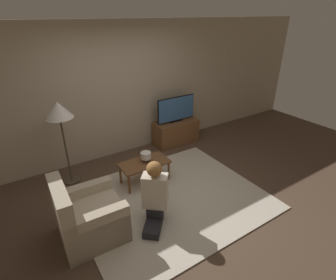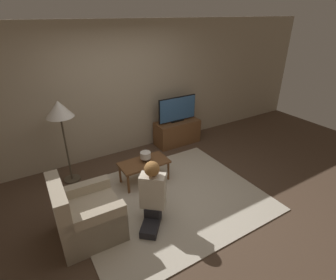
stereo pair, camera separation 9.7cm
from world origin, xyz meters
name	(u,v)px [view 2 (the right image)]	position (x,y,z in m)	size (l,w,h in m)	color
ground_plane	(170,199)	(0.00, 0.00, 0.00)	(10.00, 10.00, 0.00)	brown
wall_back	(118,92)	(0.00, 1.93, 1.30)	(10.00, 0.06, 2.60)	tan
rug	(170,199)	(0.00, 0.00, 0.01)	(2.84, 2.35, 0.02)	beige
tv_stand	(177,132)	(1.19, 1.63, 0.26)	(0.99, 0.44, 0.53)	brown
tv	(177,109)	(1.19, 1.63, 0.81)	(0.91, 0.08, 0.55)	black
coffee_table	(144,164)	(-0.13, 0.65, 0.35)	(0.84, 0.44, 0.40)	brown
floor_lamp	(60,113)	(-1.21, 1.36, 1.26)	(0.43, 0.43, 1.47)	#4C4233
armchair	(86,217)	(-1.32, -0.06, 0.30)	(0.81, 0.79, 0.89)	#B7A88E
person_kneeling	(153,192)	(-0.46, -0.29, 0.50)	(0.71, 0.76, 0.97)	#232328
table_lamp	(146,156)	(-0.08, 0.66, 0.50)	(0.18, 0.18, 0.17)	#4C3823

